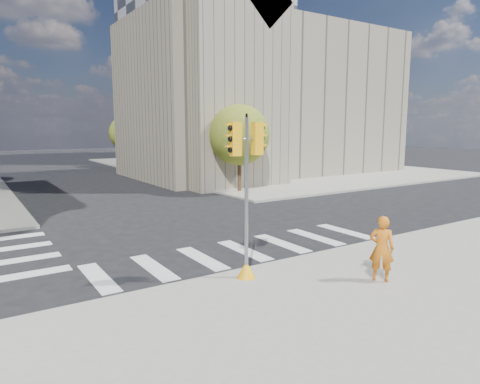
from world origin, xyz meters
name	(u,v)px	position (x,y,z in m)	size (l,w,h in m)	color
ground	(219,239)	(0.00, 0.00, 0.00)	(160.00, 160.00, 0.00)	black
sidewalk_far_right	(255,166)	(20.00, 26.00, 0.07)	(28.00, 40.00, 0.15)	gray
civic_building	(258,99)	(15.59, 19.12, 7.26)	(26.00, 16.00, 19.39)	gray
office_tower	(203,55)	(22.00, 42.00, 15.00)	(20.00, 18.00, 30.00)	#9EA0A3
tree_re_near	(240,135)	(7.50, 10.00, 4.05)	(4.20, 4.20, 6.16)	#382616
tree_re_mid	(169,130)	(7.50, 22.00, 4.35)	(4.60, 4.60, 6.66)	#382616
tree_re_far	(127,133)	(7.50, 34.00, 3.87)	(4.00, 4.00, 5.88)	#382616
lamp_near	(217,127)	(8.00, 14.00, 4.58)	(0.35, 0.18, 8.11)	black
lamp_far	(150,127)	(8.00, 28.00, 4.58)	(0.35, 0.18, 8.11)	black
traffic_signal	(246,210)	(-1.88, -4.80, 2.21)	(1.06, 0.56, 4.84)	#FFAD0D
photographer	(382,248)	(1.28, -7.15, 1.12)	(0.71, 0.46, 1.94)	orange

